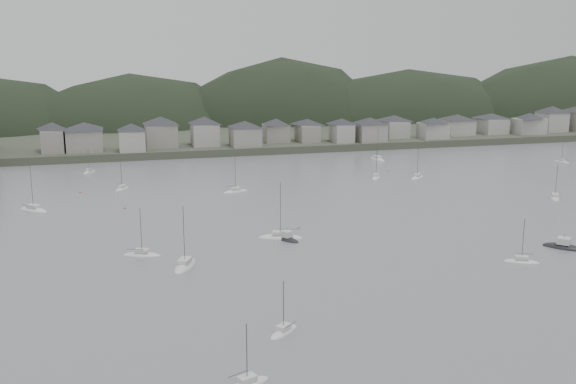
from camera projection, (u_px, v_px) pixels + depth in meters
name	position (u px, v px, depth m)	size (l,w,h in m)	color
ground	(418.00, 332.00, 99.55)	(900.00, 900.00, 0.00)	slate
far_shore_land	(187.00, 120.00, 376.94)	(900.00, 250.00, 3.00)	#383D2D
forested_ridge	(203.00, 148.00, 356.85)	(851.55, 103.94, 102.57)	black
waterfront_town	(334.00, 128.00, 283.37)	(451.48, 28.46, 12.92)	gray
sailboat_lead	(34.00, 210.00, 173.77)	(9.37, 9.01, 13.45)	silver
moored_fleet	(252.00, 224.00, 159.75)	(264.87, 176.43, 14.04)	silver
motor_launch_near	(563.00, 247.00, 141.42)	(8.13, 8.60, 4.07)	black
motor_launch_far	(287.00, 239.00, 147.33)	(5.62, 7.14, 3.66)	black
mooring_buoys	(274.00, 210.00, 173.79)	(104.37, 122.01, 0.70)	#CC7644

